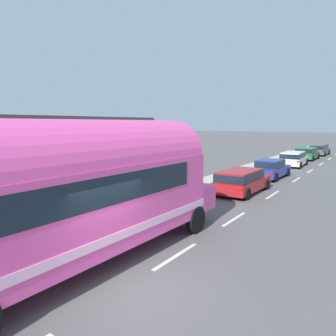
{
  "coord_description": "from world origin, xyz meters",
  "views": [
    {
      "loc": [
        5.06,
        -5.86,
        4.02
      ],
      "look_at": [
        -1.52,
        4.15,
        2.38
      ],
      "focal_mm": 35.19,
      "sensor_mm": 36.0,
      "label": 1
    }
  ],
  "objects_px": {
    "car_third": "(293,158)",
    "car_fifth": "(319,149)",
    "car_lead": "(241,180)",
    "car_second": "(270,168)",
    "car_fourth": "(307,153)",
    "painted_bus": "(64,190)"
  },
  "relations": [
    {
      "from": "car_lead",
      "to": "car_fourth",
      "type": "bearing_deg",
      "value": 90.94
    },
    {
      "from": "car_lead",
      "to": "car_fifth",
      "type": "height_order",
      "value": "same"
    },
    {
      "from": "car_second",
      "to": "car_fifth",
      "type": "distance_m",
      "value": 20.68
    },
    {
      "from": "car_second",
      "to": "car_fifth",
      "type": "height_order",
      "value": "same"
    },
    {
      "from": "painted_bus",
      "to": "car_fourth",
      "type": "distance_m",
      "value": 33.08
    },
    {
      "from": "car_lead",
      "to": "car_fourth",
      "type": "xyz_separation_m",
      "value": [
        -0.34,
        20.7,
        -0.01
      ]
    },
    {
      "from": "painted_bus",
      "to": "car_second",
      "type": "relative_size",
      "value": 2.77
    },
    {
      "from": "painted_bus",
      "to": "car_second",
      "type": "height_order",
      "value": "painted_bus"
    },
    {
      "from": "painted_bus",
      "to": "car_fifth",
      "type": "relative_size",
      "value": 2.67
    },
    {
      "from": "car_third",
      "to": "car_second",
      "type": "bearing_deg",
      "value": -89.3
    },
    {
      "from": "car_lead",
      "to": "car_fifth",
      "type": "distance_m",
      "value": 27.0
    },
    {
      "from": "car_lead",
      "to": "car_second",
      "type": "relative_size",
      "value": 1.07
    },
    {
      "from": "painted_bus",
      "to": "car_fourth",
      "type": "height_order",
      "value": "painted_bus"
    },
    {
      "from": "car_lead",
      "to": "car_second",
      "type": "xyz_separation_m",
      "value": [
        -0.17,
        6.32,
        -0.06
      ]
    },
    {
      "from": "car_third",
      "to": "car_fourth",
      "type": "height_order",
      "value": "same"
    },
    {
      "from": "car_fifth",
      "to": "car_third",
      "type": "bearing_deg",
      "value": -91.06
    },
    {
      "from": "car_third",
      "to": "car_fifth",
      "type": "relative_size",
      "value": 1.0
    },
    {
      "from": "car_third",
      "to": "car_fourth",
      "type": "distance_m",
      "value": 6.65
    },
    {
      "from": "car_lead",
      "to": "car_second",
      "type": "bearing_deg",
      "value": 91.56
    },
    {
      "from": "car_third",
      "to": "car_fifth",
      "type": "bearing_deg",
      "value": 88.94
    },
    {
      "from": "car_fourth",
      "to": "car_third",
      "type": "bearing_deg",
      "value": -89.37
    },
    {
      "from": "painted_bus",
      "to": "car_third",
      "type": "height_order",
      "value": "painted_bus"
    }
  ]
}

